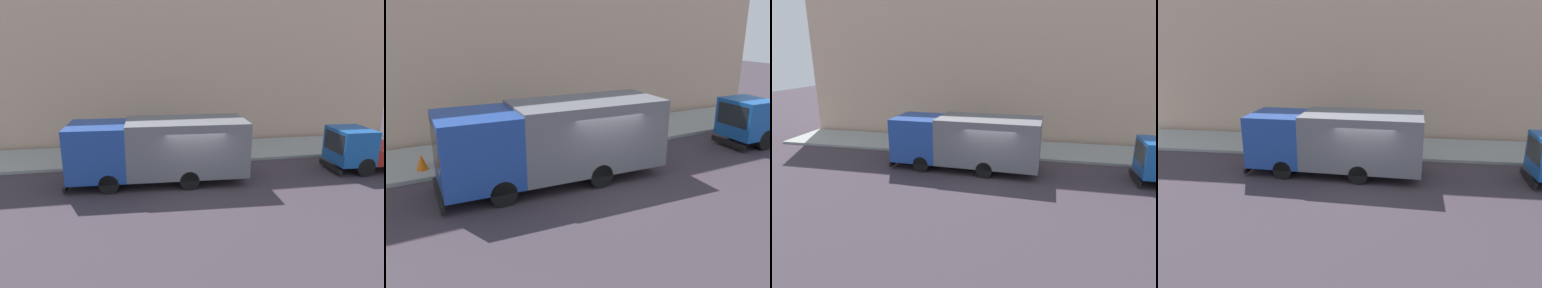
% 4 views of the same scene
% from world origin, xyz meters
% --- Properties ---
extents(ground, '(80.00, 80.00, 0.00)m').
position_xyz_m(ground, '(0.00, 0.00, 0.00)').
color(ground, '#3B313A').
extents(sidewalk, '(3.98, 30.00, 0.15)m').
position_xyz_m(sidewalk, '(4.99, 0.00, 0.07)').
color(sidewalk, '#9A9E9B').
rests_on(sidewalk, ground).
extents(building_facade, '(0.50, 30.00, 12.20)m').
position_xyz_m(building_facade, '(7.48, 0.00, 6.10)').
color(building_facade, '#CDAA8F').
rests_on(building_facade, ground).
extents(large_utility_truck, '(2.93, 8.04, 2.85)m').
position_xyz_m(large_utility_truck, '(0.93, 1.45, 1.60)').
color(large_utility_truck, '#1D4096').
rests_on(large_utility_truck, ground).
extents(pedestrian_walking, '(0.38, 0.38, 1.68)m').
position_xyz_m(pedestrian_walking, '(3.46, 4.02, 1.05)').
color(pedestrian_walking, black).
rests_on(pedestrian_walking, sidewalk).
extents(pedestrian_standing, '(0.43, 0.43, 1.64)m').
position_xyz_m(pedestrian_standing, '(6.02, 2.27, 1.01)').
color(pedestrian_standing, brown).
rests_on(pedestrian_standing, sidewalk).
extents(pedestrian_third, '(0.35, 0.35, 1.78)m').
position_xyz_m(pedestrian_third, '(4.15, 4.91, 1.10)').
color(pedestrian_third, brown).
rests_on(pedestrian_third, sidewalk).
extents(traffic_cone_orange, '(0.43, 0.43, 0.61)m').
position_xyz_m(traffic_cone_orange, '(3.90, 5.58, 0.45)').
color(traffic_cone_orange, orange).
rests_on(traffic_cone_orange, sidewalk).
extents(street_sign_post, '(0.44, 0.08, 2.41)m').
position_xyz_m(street_sign_post, '(3.39, 1.57, 1.58)').
color(street_sign_post, '#4C5156').
rests_on(street_sign_post, sidewalk).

